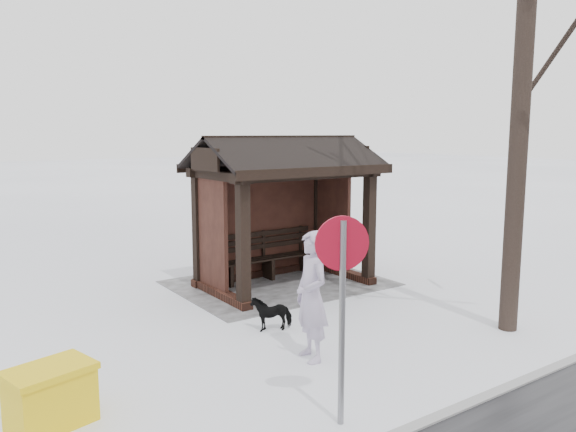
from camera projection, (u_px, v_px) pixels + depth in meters
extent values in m
plane|color=white|center=(285.00, 286.00, 11.64)|extent=(120.00, 120.00, 0.00)
cube|color=gray|center=(527.00, 380.00, 7.16)|extent=(120.00, 0.15, 0.06)
cube|color=#9A9A9F|center=(279.00, 283.00, 11.80)|extent=(4.20, 3.20, 0.02)
cube|color=#331A12|center=(262.00, 273.00, 12.36)|extent=(3.30, 0.22, 0.16)
cube|color=#331A12|center=(340.00, 272.00, 12.47)|extent=(0.22, 2.10, 0.16)
cube|color=#331A12|center=(220.00, 293.00, 10.79)|extent=(0.22, 2.10, 0.16)
cube|color=black|center=(369.00, 230.00, 11.58)|extent=(0.20, 0.20, 2.30)
cube|color=black|center=(243.00, 247.00, 9.90)|extent=(0.20, 0.20, 2.30)
cube|color=black|center=(316.00, 219.00, 13.05)|extent=(0.20, 0.20, 2.30)
cube|color=black|center=(199.00, 232.00, 11.36)|extent=(0.20, 0.20, 2.30)
cube|color=black|center=(261.00, 222.00, 12.19)|extent=(2.80, 0.08, 2.14)
cube|color=black|center=(332.00, 219.00, 12.56)|extent=(0.08, 1.17, 2.14)
cube|color=black|center=(212.00, 232.00, 10.88)|extent=(0.08, 1.17, 2.14)
cube|color=black|center=(311.00, 175.00, 10.56)|extent=(3.40, 0.20, 0.18)
cube|color=black|center=(261.00, 170.00, 12.03)|extent=(3.40, 0.20, 0.18)
cylinder|color=black|center=(524.00, 57.00, 8.44)|extent=(0.29, 0.29, 8.55)
imported|color=#B2A4C0|center=(312.00, 296.00, 7.73)|extent=(0.55, 0.73, 1.82)
imported|color=black|center=(272.00, 313.00, 9.03)|extent=(0.70, 0.48, 0.54)
cube|color=yellow|center=(51.00, 400.00, 6.03)|extent=(0.94, 0.74, 0.60)
cube|color=yellow|center=(49.00, 370.00, 5.98)|extent=(0.99, 0.80, 0.07)
cylinder|color=slate|center=(342.00, 325.00, 5.96)|extent=(0.07, 0.07, 2.24)
cylinder|color=#A30B21|center=(342.00, 243.00, 5.84)|extent=(0.55, 0.26, 0.59)
cylinder|color=white|center=(341.00, 243.00, 5.86)|extent=(0.42, 0.21, 0.45)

